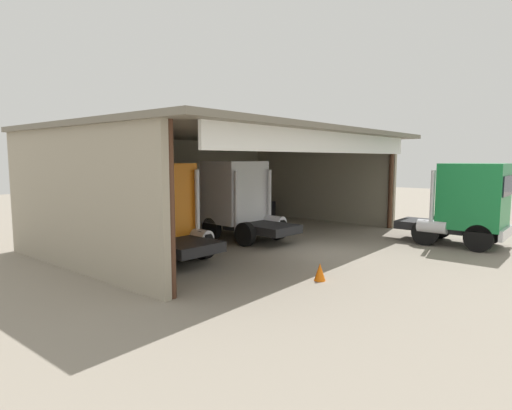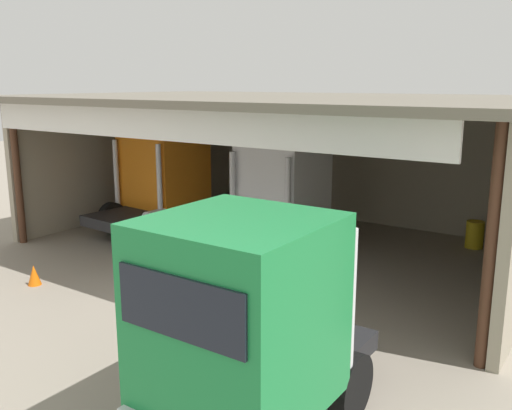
{
  "view_description": "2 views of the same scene",
  "coord_description": "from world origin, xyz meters",
  "views": [
    {
      "loc": [
        -14.73,
        -8.71,
        3.78
      ],
      "look_at": [
        0.0,
        3.38,
        1.68
      ],
      "focal_mm": 29.75,
      "sensor_mm": 36.0,
      "label": 1
    },
    {
      "loc": [
        9.53,
        -10.44,
        5.39
      ],
      "look_at": [
        0.0,
        3.38,
        1.68
      ],
      "focal_mm": 38.91,
      "sensor_mm": 36.0,
      "label": 2
    }
  ],
  "objects": [
    {
      "name": "traffic_cone",
      "position": [
        -3.56,
        -2.1,
        0.28
      ],
      "size": [
        0.36,
        0.36,
        0.56
      ],
      "primitive_type": "cone",
      "color": "orange",
      "rests_on": "ground"
    },
    {
      "name": "ground_plane",
      "position": [
        0.0,
        0.0,
        0.0
      ],
      "size": [
        80.0,
        80.0,
        0.0
      ],
      "primitive_type": "plane",
      "color": "gray",
      "rests_on": "ground"
    },
    {
      "name": "truck_white_center_right_bay",
      "position": [
        0.1,
        4.51,
        1.89
      ],
      "size": [
        2.69,
        4.74,
        3.65
      ],
      "rotation": [
        0.0,
        0.0,
        -0.07
      ],
      "color": "white",
      "rests_on": "ground"
    },
    {
      "name": "truck_green_yard_outside",
      "position": [
        5.1,
        -4.25,
        1.9
      ],
      "size": [
        2.57,
        4.46,
        3.57
      ],
      "rotation": [
        0.0,
        0.0,
        3.14
      ],
      "color": "#197F3D",
      "rests_on": "ground"
    },
    {
      "name": "oil_drum",
      "position": [
        5.43,
        8.34,
        0.45
      ],
      "size": [
        0.58,
        0.58,
        0.9
      ],
      "primitive_type": "cylinder",
      "color": "gold",
      "rests_on": "ground"
    },
    {
      "name": "truck_orange_left_bay",
      "position": [
        -4.91,
        4.26,
        1.9
      ],
      "size": [
        2.83,
        4.54,
        3.6
      ],
      "rotation": [
        0.0,
        0.0,
        -0.06
      ],
      "color": "orange",
      "rests_on": "ground"
    },
    {
      "name": "workshop_shed",
      "position": [
        0.0,
        5.55,
        3.57
      ],
      "size": [
        16.16,
        10.93,
        5.0
      ],
      "color": "#9E937F",
      "rests_on": "ground"
    }
  ]
}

